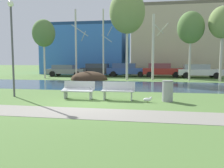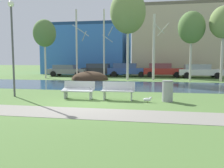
# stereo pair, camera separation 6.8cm
# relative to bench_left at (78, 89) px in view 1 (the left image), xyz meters

# --- Properties ---
(ground_plane) EXTENTS (120.00, 120.00, 0.00)m
(ground_plane) POSITION_rel_bench_left_xyz_m (1.00, 8.74, -0.47)
(ground_plane) COLOR #517538
(paved_path_strip) EXTENTS (60.00, 1.81, 0.01)m
(paved_path_strip) POSITION_rel_bench_left_xyz_m (1.00, -3.11, -0.47)
(paved_path_strip) COLOR gray
(paved_path_strip) RESTS_ON ground
(river_band) EXTENTS (80.00, 6.89, 0.01)m
(river_band) POSITION_rel_bench_left_xyz_m (1.00, 6.61, -0.47)
(river_band) COLOR #2D475B
(river_band) RESTS_ON ground
(soil_mound) EXTENTS (3.62, 2.96, 1.65)m
(soil_mound) POSITION_rel_bench_left_xyz_m (-2.60, 11.25, -0.47)
(soil_mound) COLOR #423021
(soil_mound) RESTS_ON ground
(bench_left) EXTENTS (1.60, 0.57, 0.87)m
(bench_left) POSITION_rel_bench_left_xyz_m (0.00, 0.00, 0.00)
(bench_left) COLOR #B2B5B7
(bench_left) RESTS_ON ground
(bench_right) EXTENTS (1.60, 0.57, 0.87)m
(bench_right) POSITION_rel_bench_left_xyz_m (2.00, 0.00, 0.00)
(bench_right) COLOR #B2B5B7
(bench_right) RESTS_ON ground
(trash_bin) EXTENTS (0.52, 0.52, 0.98)m
(trash_bin) POSITION_rel_bench_left_xyz_m (4.33, -0.01, 0.03)
(trash_bin) COLOR gray
(trash_bin) RESTS_ON ground
(seagull) EXTENTS (0.44, 0.16, 0.26)m
(seagull) POSITION_rel_bench_left_xyz_m (3.44, -0.40, -0.34)
(seagull) COLOR white
(seagull) RESTS_ON ground
(streetlamp) EXTENTS (0.32, 0.32, 4.95)m
(streetlamp) POSITION_rel_bench_left_xyz_m (-3.58, 0.12, 2.87)
(streetlamp) COLOR #4C4C51
(streetlamp) RESTS_ON ground
(birch_far_left) EXTENTS (2.35, 2.35, 6.10)m
(birch_far_left) POSITION_rel_bench_left_xyz_m (-7.74, 12.36, 4.20)
(birch_far_left) COLOR beige
(birch_far_left) RESTS_ON ground
(birch_left) EXTENTS (1.43, 2.39, 6.88)m
(birch_left) POSITION_rel_bench_left_xyz_m (-4.08, 11.90, 3.04)
(birch_left) COLOR beige
(birch_left) RESTS_ON ground
(birch_center_left) EXTENTS (0.99, 1.77, 6.75)m
(birch_center_left) POSITION_rel_bench_left_xyz_m (-1.24, 11.64, 2.95)
(birch_center_left) COLOR beige
(birch_center_left) RESTS_ON ground
(birch_center) EXTENTS (3.36, 3.36, 8.44)m
(birch_center) POSITION_rel_bench_left_xyz_m (1.03, 11.77, 5.93)
(birch_center) COLOR beige
(birch_center) RESTS_ON ground
(birch_center_right) EXTENTS (1.51, 2.33, 6.22)m
(birch_center_right) POSITION_rel_bench_left_xyz_m (3.53, 12.15, 2.75)
(birch_center_right) COLOR beige
(birch_center_right) RESTS_ON ground
(birch_right) EXTENTS (2.43, 2.43, 6.32)m
(birch_right) POSITION_rel_bench_left_xyz_m (6.85, 11.89, 4.37)
(birch_right) COLOR beige
(birch_right) RESTS_ON ground
(birch_far_right) EXTENTS (2.34, 2.34, 6.67)m
(birch_far_right) POSITION_rel_bench_left_xyz_m (9.46, 11.50, 4.69)
(birch_far_right) COLOR #BCB7A8
(birch_far_right) RESTS_ON ground
(parked_van_nearest_grey) EXTENTS (4.47, 2.10, 1.34)m
(parked_van_nearest_grey) POSITION_rel_bench_left_xyz_m (-6.56, 15.54, 0.25)
(parked_van_nearest_grey) COLOR slate
(parked_van_nearest_grey) RESTS_ON ground
(parked_sedan_second_dark) EXTENTS (4.60, 2.08, 1.49)m
(parked_sedan_second_dark) POSITION_rel_bench_left_xyz_m (-2.79, 16.61, 0.32)
(parked_sedan_second_dark) COLOR #282B30
(parked_sedan_second_dark) RESTS_ON ground
(parked_hatch_third_blue) EXTENTS (4.69, 2.05, 1.53)m
(parked_hatch_third_blue) POSITION_rel_bench_left_xyz_m (0.46, 16.42, 0.33)
(parked_hatch_third_blue) COLOR #2D4793
(parked_hatch_third_blue) RESTS_ON ground
(parked_wagon_fourth_red) EXTENTS (4.35, 1.98, 1.55)m
(parked_wagon_fourth_red) POSITION_rel_bench_left_xyz_m (4.41, 16.32, 0.34)
(parked_wagon_fourth_red) COLOR maroon
(parked_wagon_fourth_red) RESTS_ON ground
(parked_suv_fifth_white) EXTENTS (4.60, 2.14, 1.46)m
(parked_suv_fifth_white) POSITION_rel_bench_left_xyz_m (8.30, 15.70, 0.30)
(parked_suv_fifth_white) COLOR silver
(parked_suv_fifth_white) RESTS_ON ground
(building_blue_store) EXTENTS (11.19, 9.95, 6.85)m
(building_blue_store) POSITION_rel_bench_left_xyz_m (-6.08, 23.81, 2.96)
(building_blue_store) COLOR #3870C6
(building_blue_store) RESTS_ON ground
(building_beige_block) EXTENTS (11.29, 9.30, 8.84)m
(building_beige_block) POSITION_rel_bench_left_xyz_m (6.35, 23.34, 3.95)
(building_beige_block) COLOR #BCAD8E
(building_beige_block) RESTS_ON ground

